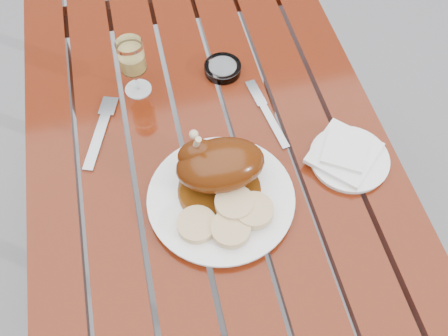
# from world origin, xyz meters

# --- Properties ---
(ground) EXTENTS (60.00, 60.00, 0.00)m
(ground) POSITION_xyz_m (0.00, 0.00, 0.00)
(ground) COLOR slate
(ground) RESTS_ON ground
(table) EXTENTS (0.80, 1.20, 0.75)m
(table) POSITION_xyz_m (0.00, 0.00, 0.38)
(table) COLOR #67210C
(table) RESTS_ON ground
(dinner_plate) EXTENTS (0.37, 0.37, 0.02)m
(dinner_plate) POSITION_xyz_m (-0.00, -0.18, 0.76)
(dinner_plate) COLOR white
(dinner_plate) RESTS_ON table
(roast_duck) EXTENTS (0.19, 0.18, 0.13)m
(roast_duck) POSITION_xyz_m (-0.00, -0.13, 0.82)
(roast_duck) COLOR #552909
(roast_duck) RESTS_ON dinner_plate
(bread_dumplings) EXTENTS (0.19, 0.13, 0.03)m
(bread_dumplings) POSITION_xyz_m (-0.00, -0.23, 0.78)
(bread_dumplings) COLOR #DBB786
(bread_dumplings) RESTS_ON dinner_plate
(wine_glass) EXTENTS (0.07, 0.07, 0.15)m
(wine_glass) POSITION_xyz_m (-0.13, 0.17, 0.82)
(wine_glass) COLOR #E6CB68
(wine_glass) RESTS_ON table
(side_plate) EXTENTS (0.19, 0.19, 0.01)m
(side_plate) POSITION_xyz_m (0.29, -0.14, 0.76)
(side_plate) COLOR white
(side_plate) RESTS_ON table
(napkin) EXTENTS (0.19, 0.19, 0.01)m
(napkin) POSITION_xyz_m (0.28, -0.13, 0.77)
(napkin) COLOR white
(napkin) RESTS_ON side_plate
(ashtray) EXTENTS (0.10, 0.10, 0.02)m
(ashtray) POSITION_xyz_m (0.08, 0.18, 0.76)
(ashtray) COLOR #B2B7BC
(ashtray) RESTS_ON table
(fork) EXTENTS (0.09, 0.19, 0.01)m
(fork) POSITION_xyz_m (-0.24, 0.05, 0.75)
(fork) COLOR gray
(fork) RESTS_ON table
(knife) EXTENTS (0.04, 0.18, 0.01)m
(knife) POSITION_xyz_m (0.15, 0.01, 0.75)
(knife) COLOR gray
(knife) RESTS_ON table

